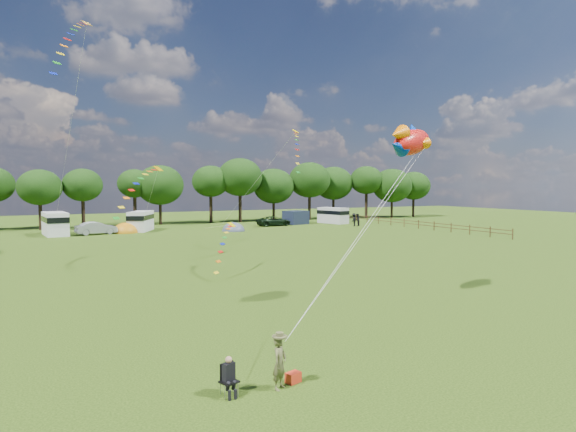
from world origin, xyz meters
name	(u,v)px	position (x,y,z in m)	size (l,w,h in m)	color
ground_plane	(364,313)	(0.00, 0.00, 0.00)	(180.00, 180.00, 0.00)	black
tree_line	(185,182)	(5.30, 54.99, 6.35)	(102.98, 10.98, 10.27)	black
fence	(411,223)	(32.00, 34.50, 0.70)	(0.12, 33.12, 1.20)	#472D19
car_b	(96,228)	(-8.22, 43.53, 0.77)	(1.64, 4.38, 1.55)	gray
car_d	(274,221)	(16.11, 45.76, 0.70)	(2.31, 5.11, 1.39)	black
campervan_b	(55,223)	(-12.65, 44.79, 1.46)	(3.05, 5.81, 2.73)	white
campervan_c	(141,220)	(-2.69, 46.03, 1.37)	(4.14, 5.64, 2.55)	silver
campervan_d	(333,215)	(26.36, 46.17, 1.32)	(3.30, 5.37, 2.45)	silver
tent_orange	(126,233)	(-4.76, 44.48, 0.02)	(3.21, 3.51, 2.51)	#C4770D
tent_greyblue	(233,231)	(8.09, 40.77, 0.02)	(2.99, 3.27, 2.22)	#485165
awning_navy	(296,218)	(20.36, 47.15, 1.02)	(3.26, 2.65, 2.04)	#192138
kite_flyer	(280,363)	(-6.99, -5.81, 0.75)	(0.55, 0.36, 1.51)	brown
camp_chair	(228,372)	(-8.44, -5.56, 0.66)	(0.56, 0.58, 1.11)	#99999E
kite_bag	(293,377)	(-6.44, -5.59, 0.15)	(0.43, 0.29, 0.31)	red
fish_kite	(409,142)	(3.21, 0.90, 8.00)	(3.68, 2.29, 1.93)	red
streamer_kite_a	(73,37)	(-10.91, 24.94, 17.79)	(3.46, 5.65, 5.80)	gold
streamer_kite_b	(142,182)	(-6.79, 18.69, 6.08)	(4.33, 4.74, 3.82)	#D18F00
streamer_kite_c	(226,238)	(-2.40, 12.56, 2.32)	(3.08, 4.88, 2.77)	#FBD600
walker_a	(357,220)	(26.86, 40.16, 0.90)	(0.88, 0.54, 1.81)	black
walker_b	(354,220)	(26.29, 40.19, 0.94)	(1.22, 0.56, 1.88)	black
streamer_kite_d	(297,143)	(7.34, 21.29, 9.71)	(2.67, 5.05, 4.28)	#FDD000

